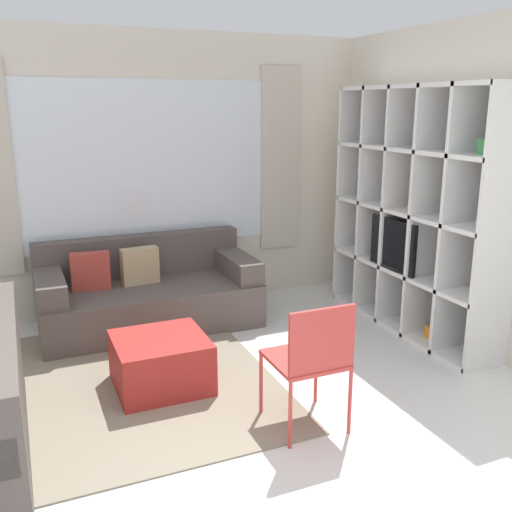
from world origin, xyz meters
The scene contains 8 objects.
ground_plane centered at (0.00, 0.00, 0.00)m, with size 16.00×16.00×0.00m, color silver.
wall_back centered at (0.00, 3.35, 1.36)m, with size 5.72×0.11×2.70m.
wall_right centered at (2.30, 1.66, 1.35)m, with size 0.07×4.52×2.70m, color beige.
area_rug centered at (-0.75, 1.74, 0.01)m, with size 2.42×2.40×0.01m, color gray.
shelving_unit centered at (2.08, 1.85, 1.08)m, with size 0.42×1.99×2.18m.
couch_main centered at (-0.16, 2.86, 0.29)m, with size 1.97×0.92×0.80m.
ottoman centered at (-0.35, 1.58, 0.19)m, with size 0.66×0.63×0.39m.
folding_chair centered at (0.38, 0.65, 0.52)m, with size 0.44×0.46×0.86m.
Camera 1 is at (-1.21, -2.20, 2.02)m, focal length 40.00 mm.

